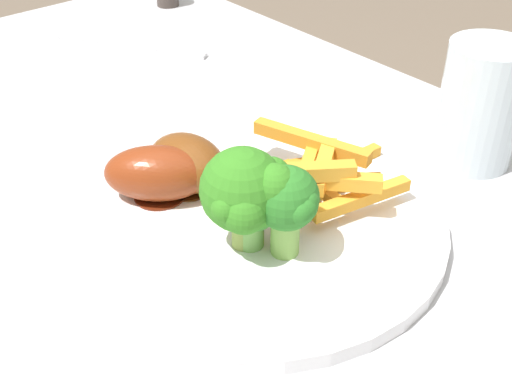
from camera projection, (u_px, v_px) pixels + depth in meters
dining_table at (170, 323)px, 0.60m from camera, size 0.97×0.69×0.75m
dinner_plate at (256, 220)px, 0.50m from camera, size 0.28×0.28×0.01m
broccoli_floret_front at (287, 201)px, 0.43m from camera, size 0.05×0.04×0.07m
broccoli_floret_middle at (248, 192)px, 0.44m from camera, size 0.06×0.07×0.08m
broccoli_floret_back at (249, 196)px, 0.45m from camera, size 0.05×0.06×0.06m
carrot_fries_pile at (318, 172)px, 0.51m from camera, size 0.13×0.16×0.05m
chicken_drumstick_near at (191, 166)px, 0.51m from camera, size 0.12×0.06×0.04m
chicken_drumstick_far at (161, 175)px, 0.50m from camera, size 0.11×0.12×0.04m
fork at (131, 46)px, 0.78m from camera, size 0.17×0.11×0.00m
water_glass at (480, 105)px, 0.55m from camera, size 0.07×0.07×0.11m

